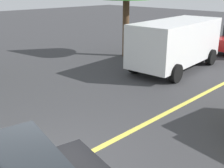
% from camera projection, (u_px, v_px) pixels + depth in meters
% --- Properties ---
extents(lane_marking_centre, '(28.00, 0.16, 0.01)m').
position_uv_depth(lane_marking_centre, '(148.00, 122.00, 7.81)').
color(lane_marking_centre, '#E0D14C').
extents(white_van, '(5.35, 2.61, 2.20)m').
position_uv_depth(white_van, '(177.00, 42.00, 12.59)').
color(white_van, white).
rests_on(white_van, ground_plane).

